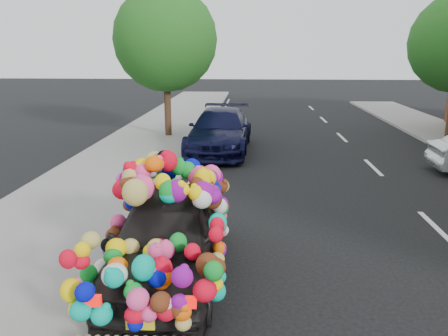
% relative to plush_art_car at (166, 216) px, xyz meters
% --- Properties ---
extents(ground, '(100.00, 100.00, 0.00)m').
position_rel_plush_art_car_xyz_m(ground, '(1.63, 2.22, -1.03)').
color(ground, black).
rests_on(ground, ground).
extents(sidewalk, '(4.00, 60.00, 0.12)m').
position_rel_plush_art_car_xyz_m(sidewalk, '(-2.67, 2.22, -0.97)').
color(sidewalk, gray).
rests_on(sidewalk, ground).
extents(kerb, '(0.15, 60.00, 0.13)m').
position_rel_plush_art_car_xyz_m(kerb, '(-0.72, 2.22, -0.97)').
color(kerb, gray).
rests_on(kerb, ground).
extents(lane_markings, '(6.00, 50.00, 0.01)m').
position_rel_plush_art_car_xyz_m(lane_markings, '(5.23, 2.22, -1.03)').
color(lane_markings, silver).
rests_on(lane_markings, ground).
extents(tree_near_sidewalk, '(4.20, 4.20, 6.13)m').
position_rel_plush_art_car_xyz_m(tree_near_sidewalk, '(-2.17, 11.72, 2.99)').
color(tree_near_sidewalk, '#332114').
rests_on(tree_near_sidewalk, ground).
extents(plush_art_car, '(2.13, 4.31, 2.03)m').
position_rel_plush_art_car_xyz_m(plush_art_car, '(0.00, 0.00, 0.00)').
color(plush_art_car, black).
rests_on(plush_art_car, ground).
extents(navy_sedan, '(2.36, 5.32, 1.52)m').
position_rel_plush_art_car_xyz_m(navy_sedan, '(0.21, 9.32, -0.27)').
color(navy_sedan, black).
rests_on(navy_sedan, ground).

